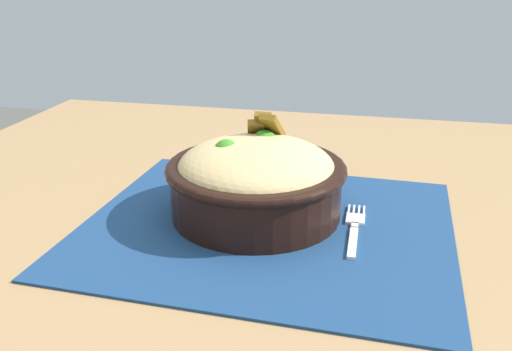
# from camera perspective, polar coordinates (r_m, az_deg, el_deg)

# --- Properties ---
(table) EXTENTS (1.09, 1.00, 0.76)m
(table) POSITION_cam_1_polar(r_m,az_deg,el_deg) (0.69, 1.35, -9.60)
(table) COLOR #99754C
(table) RESTS_ON ground_plane
(placemat) EXTENTS (0.43, 0.37, 0.00)m
(placemat) POSITION_cam_1_polar(r_m,az_deg,el_deg) (0.64, 1.55, -5.21)
(placemat) COLOR navy
(placemat) RESTS_ON table
(bowl) EXTENTS (0.26, 0.26, 0.12)m
(bowl) POSITION_cam_1_polar(r_m,az_deg,el_deg) (0.65, -0.01, -0.23)
(bowl) COLOR black
(bowl) RESTS_ON placemat
(fork) EXTENTS (0.02, 0.13, 0.00)m
(fork) POSITION_cam_1_polar(r_m,az_deg,el_deg) (0.64, 10.12, -5.27)
(fork) COLOR silver
(fork) RESTS_ON placemat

